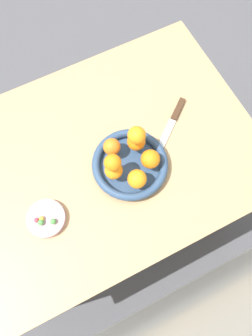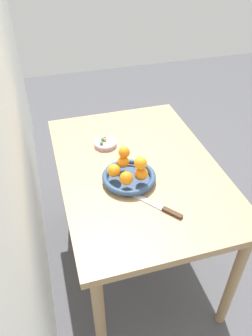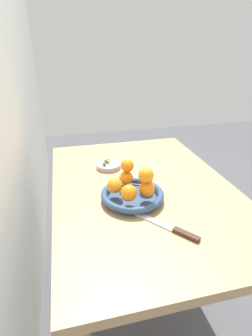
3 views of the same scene
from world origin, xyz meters
The scene contains 16 objects.
ground_plane centered at (0.00, 0.00, 0.00)m, with size 6.00×6.00×0.00m, color #4C4C51.
dining_table centered at (0.00, 0.00, 0.65)m, with size 1.10×0.76×0.74m.
fruit_bowl centered at (-0.09, 0.07, 0.76)m, with size 0.25×0.25×0.04m.
candy_dish centered at (0.22, 0.11, 0.75)m, with size 0.12×0.12×0.02m, color #B28C99.
orange_0 centered at (-0.08, 0.14, 0.81)m, with size 0.06×0.06×0.06m, color orange.
orange_1 centered at (-0.15, 0.10, 0.81)m, with size 0.06×0.06×0.06m, color orange.
orange_2 centered at (-0.14, 0.03, 0.81)m, with size 0.06×0.06×0.06m, color orange.
orange_3 centered at (-0.06, 0.01, 0.81)m, with size 0.06×0.06×0.06m, color orange.
orange_4 centered at (-0.03, 0.08, 0.81)m, with size 0.06×0.06×0.06m, color orange.
orange_5 centered at (-0.03, 0.08, 0.86)m, with size 0.05×0.05×0.05m, color orange.
orange_6 centered at (-0.13, 0.04, 0.87)m, with size 0.06×0.06×0.06m, color orange.
candy_ball_0 centered at (0.24, 0.11, 0.77)m, with size 0.01×0.01×0.01m, color #C6384C.
candy_ball_1 centered at (0.23, 0.11, 0.77)m, with size 0.02×0.02×0.02m, color gold.
candy_ball_2 centered at (0.20, 0.14, 0.77)m, with size 0.02×0.02×0.02m, color #4C9947.
candy_ball_3 centered at (0.23, 0.12, 0.77)m, with size 0.02×0.02×0.02m, color #4C9947.
knife centered at (-0.29, 0.00, 0.75)m, with size 0.22×0.18×0.01m.
Camera 2 is at (-1.17, 0.40, 1.73)m, focal length 35.00 mm.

